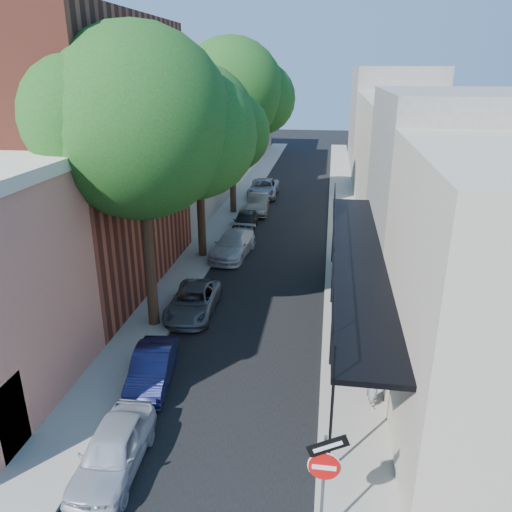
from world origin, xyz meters
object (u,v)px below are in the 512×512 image
(oak_far, at_px, (239,93))
(parked_car_g, at_px, (263,188))
(sign_post, at_px, (324,471))
(oak_near, at_px, (153,127))
(parked_car_d, at_px, (233,245))
(parked_car_f, at_px, (258,204))
(parked_car_a, at_px, (113,450))
(parked_car_b, at_px, (152,368))
(pedestrian, at_px, (374,384))
(oak_mid, at_px, (206,126))
(parked_car_e, at_px, (245,221))
(parked_car_c, at_px, (193,301))

(oak_far, bearing_deg, parked_car_g, 78.40)
(sign_post, distance_m, oak_near, 12.77)
(parked_car_d, height_order, parked_car_f, parked_car_f)
(oak_far, xyz_separation_m, parked_car_g, (1.04, 5.04, -7.57))
(oak_far, bearing_deg, oak_near, -90.04)
(parked_car_a, bearing_deg, parked_car_b, 92.15)
(oak_far, height_order, parked_car_a, oak_far)
(parked_car_b, bearing_deg, pedestrian, -10.62)
(parked_car_f, bearing_deg, pedestrian, -77.40)
(oak_mid, relative_size, oak_far, 0.86)
(oak_near, xyz_separation_m, pedestrian, (7.97, -4.40, -6.95))
(oak_mid, height_order, parked_car_e, oak_mid)
(sign_post, xyz_separation_m, parked_car_e, (-5.45, 22.26, -1.43))
(oak_mid, height_order, parked_car_c, oak_mid)
(oak_far, relative_size, parked_car_b, 3.43)
(parked_car_d, bearing_deg, parked_car_g, 95.72)
(parked_car_g, bearing_deg, parked_car_b, -91.77)
(sign_post, bearing_deg, parked_car_a, 165.49)
(parked_car_a, bearing_deg, oak_mid, 91.81)
(sign_post, xyz_separation_m, parked_car_a, (-5.37, 1.39, -1.42))
(parked_car_b, bearing_deg, parked_car_f, 80.87)
(parked_car_c, bearing_deg, parked_car_a, -90.15)
(oak_near, height_order, parked_car_c, oak_near)
(parked_car_d, bearing_deg, parked_car_e, 96.65)
(parked_car_a, xyz_separation_m, parked_car_c, (-0.29, 8.92, -0.05))
(oak_mid, height_order, pedestrian, oak_mid)
(parked_car_e, height_order, parked_car_g, parked_car_g)
(parked_car_b, relative_size, parked_car_d, 0.77)
(sign_post, relative_size, parked_car_f, 0.73)
(parked_car_f, relative_size, pedestrian, 2.55)
(parked_car_g, bearing_deg, parked_car_a, -91.11)
(sign_post, bearing_deg, oak_far, 103.91)
(parked_car_a, distance_m, parked_car_g, 29.95)
(parked_car_a, bearing_deg, parked_car_e, 87.67)
(parked_car_d, relative_size, parked_car_g, 0.91)
(sign_post, distance_m, oak_mid, 19.14)
(parked_car_b, xyz_separation_m, parked_car_f, (0.47, 21.15, 0.10))
(oak_near, xyz_separation_m, parked_car_e, (1.08, 12.97, -7.27))
(parked_car_g, bearing_deg, oak_far, -102.92)
(oak_mid, relative_size, parked_car_f, 2.48)
(parked_car_b, height_order, parked_car_e, parked_car_e)
(oak_mid, height_order, oak_far, oak_far)
(parked_car_a, distance_m, pedestrian, 7.66)
(oak_mid, bearing_deg, parked_car_e, 77.30)
(parked_car_b, bearing_deg, oak_near, 93.90)
(parked_car_e, distance_m, parked_car_f, 4.13)
(parked_car_a, relative_size, parked_car_d, 0.80)
(parked_car_e, height_order, parked_car_f, parked_car_f)
(oak_far, height_order, parked_car_d, oak_far)
(parked_car_e, bearing_deg, parked_car_b, -92.70)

